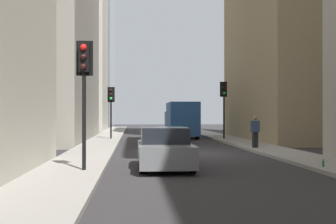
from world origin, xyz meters
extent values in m
plane|color=#302D30|center=(0.00, 0.00, 0.00)|extent=(135.00, 135.00, 0.00)
cube|color=gray|center=(0.00, 4.50, 0.07)|extent=(90.00, 2.20, 0.14)
cube|color=gray|center=(0.00, -4.50, 0.07)|extent=(90.00, 2.20, 0.14)
cube|color=#285699|center=(13.71, -1.40, 1.54)|extent=(4.60, 2.25, 2.60)
cube|color=#38383D|center=(16.91, -1.40, 1.19)|extent=(1.90, 2.25, 1.90)
cube|color=black|center=(16.91, -1.40, 1.79)|extent=(1.92, 2.09, 0.64)
cylinder|color=black|center=(16.91, -2.38, 0.44)|extent=(0.88, 0.28, 0.88)
cylinder|color=black|center=(16.91, -0.41, 0.44)|extent=(0.88, 0.28, 0.88)
cylinder|color=black|center=(12.31, -2.38, 0.44)|extent=(0.88, 0.28, 0.88)
cylinder|color=black|center=(12.31, -0.41, 0.44)|extent=(0.88, 0.28, 0.88)
cube|color=slate|center=(-6.43, 1.40, 0.53)|extent=(4.30, 1.78, 0.70)
cube|color=black|center=(-6.23, 1.40, 1.15)|extent=(2.10, 1.58, 0.54)
cylinder|color=black|center=(-7.78, 0.62, 0.32)|extent=(0.64, 0.22, 0.64)
cylinder|color=black|center=(-7.78, 2.18, 0.32)|extent=(0.64, 0.22, 0.64)
cylinder|color=black|center=(-5.08, 0.62, 0.32)|extent=(0.64, 0.22, 0.64)
cylinder|color=black|center=(-5.08, 2.18, 0.32)|extent=(0.64, 0.22, 0.64)
cylinder|color=black|center=(-7.71, 4.00, 1.66)|extent=(0.12, 0.12, 3.04)
cube|color=black|center=(-7.71, 4.00, 3.63)|extent=(0.28, 0.32, 0.90)
cube|color=black|center=(-7.56, 4.00, 3.63)|extent=(0.03, 0.52, 1.10)
sphere|color=red|center=(-7.87, 4.00, 3.93)|extent=(0.20, 0.20, 0.20)
sphere|color=black|center=(-7.87, 4.00, 3.63)|extent=(0.20, 0.20, 0.20)
sphere|color=black|center=(-7.87, 4.00, 3.33)|extent=(0.20, 0.20, 0.20)
cylinder|color=black|center=(11.21, 4.09, 1.51)|extent=(0.12, 0.12, 2.75)
cube|color=black|center=(11.21, 4.09, 3.34)|extent=(0.28, 0.32, 0.90)
cube|color=black|center=(11.37, 4.09, 3.34)|extent=(0.03, 0.52, 1.10)
sphere|color=black|center=(11.05, 4.09, 3.64)|extent=(0.20, 0.20, 0.20)
sphere|color=black|center=(11.05, 4.09, 3.34)|extent=(0.20, 0.20, 0.20)
sphere|color=green|center=(11.05, 4.09, 3.04)|extent=(0.20, 0.20, 0.20)
cylinder|color=black|center=(10.60, -4.10, 1.71)|extent=(0.12, 0.12, 3.14)
cube|color=black|center=(10.60, -4.10, 3.73)|extent=(0.28, 0.32, 0.90)
cube|color=black|center=(10.76, -4.10, 3.73)|extent=(0.03, 0.52, 1.10)
sphere|color=black|center=(10.44, -4.10, 4.03)|extent=(0.20, 0.20, 0.20)
sphere|color=black|center=(10.44, -4.10, 3.73)|extent=(0.20, 0.20, 0.20)
sphere|color=green|center=(10.44, -4.10, 3.43)|extent=(0.20, 0.20, 0.20)
cylinder|color=black|center=(1.39, -3.98, 0.55)|extent=(0.16, 0.16, 0.83)
cylinder|color=black|center=(1.39, -3.81, 0.55)|extent=(0.16, 0.16, 0.83)
cube|color=navy|center=(1.39, -3.90, 1.26)|extent=(0.26, 0.44, 0.58)
sphere|color=#936B4C|center=(1.39, -3.90, 1.70)|extent=(0.22, 0.22, 0.22)
cylinder|color=#236033|center=(-7.52, -3.74, 0.24)|extent=(0.07, 0.07, 0.20)
cylinder|color=#236033|center=(-7.52, -3.74, 0.38)|extent=(0.03, 0.03, 0.07)
camera|label=1|loc=(-21.99, 2.47, 1.84)|focal=48.64mm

